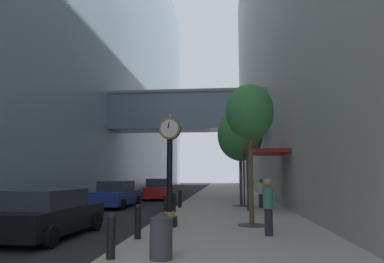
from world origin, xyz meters
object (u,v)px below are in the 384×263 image
object	(u,v)px
pedestrian_walking	(268,205)
street_tree_mid_near	(240,135)
bollard_second	(138,221)
car_black_mid	(49,214)
bollard_sixth	(180,198)
bollard_fifth	(174,202)
car_blue_far	(117,194)
street_clock	(170,164)
car_red_near	(159,190)
street_tree_near	(250,113)
bollard_fourth	(166,206)
trash_bin	(161,235)
bollard_nearest	(111,235)
pedestrian_by_clock	(261,192)

from	to	relation	value
pedestrian_walking	street_tree_mid_near	bearing A→B (deg)	92.02
bollard_second	car_black_mid	distance (m)	3.20
bollard_sixth	street_tree_mid_near	size ratio (longest dim) A/B	0.17
bollard_fifth	pedestrian_walking	world-z (taller)	pedestrian_walking
bollard_fifth	car_blue_far	distance (m)	5.52
street_clock	car_black_mid	size ratio (longest dim) A/B	0.91
bollard_second	street_tree_mid_near	size ratio (longest dim) A/B	0.17
pedestrian_walking	car_red_near	size ratio (longest dim) A/B	0.43
street_tree_near	car_blue_far	distance (m)	11.70
bollard_fourth	car_black_mid	distance (m)	5.30
trash_bin	car_red_near	bearing A→B (deg)	101.15
bollard_nearest	bollard_fifth	size ratio (longest dim) A/B	1.00
bollard_sixth	trash_bin	world-z (taller)	trash_bin
bollard_second	bollard_sixth	size ratio (longest dim) A/B	1.00
street_tree_near	pedestrian_by_clock	bearing A→B (deg)	81.26
car_black_mid	bollard_fifth	bearing A→B (deg)	64.96
bollard_second	bollard_fifth	world-z (taller)	same
bollard_sixth	pedestrian_by_clock	distance (m)	4.75
street_tree_near	bollard_second	bearing A→B (deg)	-139.99
bollard_nearest	trash_bin	distance (m)	1.15
bollard_nearest	car_red_near	distance (m)	20.17
bollard_nearest	bollard_fifth	distance (m)	9.80
pedestrian_by_clock	car_blue_far	distance (m)	8.92
bollard_fourth	car_blue_far	world-z (taller)	car_blue_far
street_tree_mid_near	trash_bin	world-z (taller)	street_tree_mid_near
pedestrian_by_clock	car_red_near	distance (m)	10.47
bollard_fifth	bollard_sixth	world-z (taller)	same
street_tree_mid_near	car_red_near	distance (m)	9.68
car_blue_far	pedestrian_by_clock	bearing A→B (deg)	-4.89
street_clock	street_tree_near	bearing A→B (deg)	9.00
street_tree_mid_near	pedestrian_by_clock	distance (m)	3.82
bollard_nearest	car_blue_far	distance (m)	14.06
street_tree_mid_near	trash_bin	xyz separation A→B (m)	(-2.47, -13.63, -3.84)
street_tree_mid_near	pedestrian_walking	world-z (taller)	street_tree_mid_near
street_clock	pedestrian_walking	size ratio (longest dim) A/B	2.38
street_tree_near	bollard_fifth	bearing A→B (deg)	130.03
bollard_fourth	trash_bin	bearing A→B (deg)	-81.02
trash_bin	bollard_nearest	bearing A→B (deg)	-175.64
street_clock	trash_bin	distance (m)	5.26
bollard_nearest	street_tree_near	xyz separation A→B (m)	(3.62, 5.49, 3.78)
street_clock	pedestrian_walking	xyz separation A→B (m)	(3.45, -1.63, -1.37)
bollard_fourth	car_blue_far	bearing A→B (deg)	124.42
bollard_second	bollard_fourth	xyz separation A→B (m)	(0.00, 4.90, 0.00)
street_tree_mid_near	car_blue_far	xyz separation A→B (m)	(-7.78, -0.29, -3.71)
bollard_fourth	bollard_fifth	distance (m)	2.45
bollard_nearest	bollard_fifth	xyz separation A→B (m)	(0.00, 9.80, 0.00)
pedestrian_walking	car_red_near	bearing A→B (deg)	112.14
street_clock	car_black_mid	world-z (taller)	street_clock
bollard_fourth	pedestrian_walking	distance (m)	5.65
street_tree_mid_near	trash_bin	size ratio (longest dim) A/B	5.74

